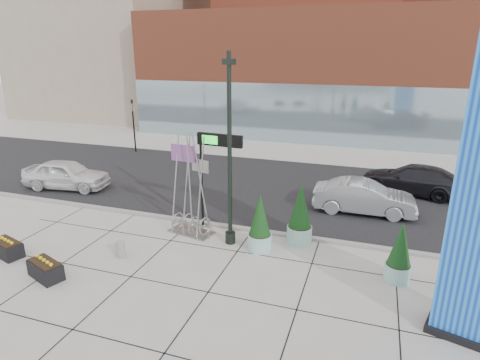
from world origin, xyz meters
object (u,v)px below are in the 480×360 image
(overhead_street_sign, at_px, (217,148))
(car_white_west, at_px, (66,175))
(lamp_post, at_px, (230,171))
(concrete_bollard, at_px, (121,249))
(public_art_sculpture, at_px, (191,208))
(car_silver_mid, at_px, (364,198))

(overhead_street_sign, height_order, car_white_west, overhead_street_sign)
(overhead_street_sign, distance_m, car_white_west, 11.01)
(car_white_west, bearing_deg, lamp_post, -115.30)
(concrete_bollard, xyz_separation_m, overhead_street_sign, (2.62, 3.67, 3.42))
(public_art_sculpture, bearing_deg, overhead_street_sign, 52.18)
(car_silver_mid, bearing_deg, concrete_bollard, 129.94)
(lamp_post, xyz_separation_m, concrete_bollard, (-3.64, -2.52, -2.82))
(car_white_west, relative_size, car_silver_mid, 1.00)
(concrete_bollard, height_order, car_silver_mid, car_silver_mid)
(public_art_sculpture, relative_size, overhead_street_sign, 1.03)
(car_white_west, bearing_deg, car_silver_mid, -92.45)
(car_white_west, bearing_deg, concrete_bollard, -136.07)
(concrete_bollard, bearing_deg, public_art_sculpture, 59.69)
(lamp_post, relative_size, public_art_sculpture, 1.71)
(public_art_sculpture, bearing_deg, concrete_bollard, -108.53)
(public_art_sculpture, height_order, concrete_bollard, public_art_sculpture)
(overhead_street_sign, bearing_deg, concrete_bollard, -120.49)
(overhead_street_sign, bearing_deg, lamp_post, -43.75)
(lamp_post, xyz_separation_m, overhead_street_sign, (-1.01, 1.16, 0.60))
(lamp_post, height_order, car_silver_mid, lamp_post)
(public_art_sculpture, distance_m, car_white_west, 9.93)
(lamp_post, height_order, car_white_west, lamp_post)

